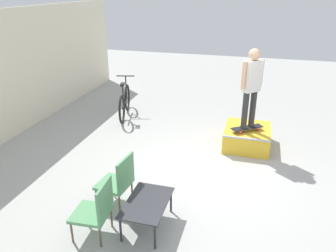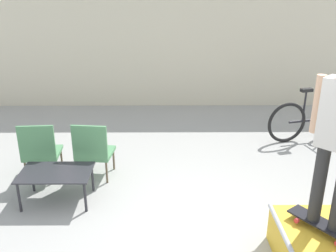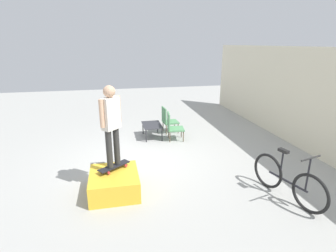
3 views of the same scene
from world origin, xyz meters
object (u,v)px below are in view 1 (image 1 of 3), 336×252
skateboard_on_ramp (247,128)px  bicycle (125,102)px  person_skater (252,82)px  patio_chair_left (97,209)px  coffee_table (147,204)px  skate_ramp_box (247,137)px  patio_chair_right (119,180)px

skateboard_on_ramp → bicycle: 3.64m
person_skater → patio_chair_left: bearing=-163.6°
skateboard_on_ramp → coffee_table: 3.36m
skate_ramp_box → skateboard_on_ramp: bearing=173.5°
patio_chair_left → patio_chair_right: (0.79, 0.00, 0.00)m
skate_ramp_box → patio_chair_right: bearing=145.6°
skateboard_on_ramp → coffee_table: size_ratio=0.74×
skateboard_on_ramp → bicycle: size_ratio=0.40×
skateboard_on_ramp → patio_chair_left: 4.00m
person_skater → patio_chair_left: size_ratio=1.90×
skateboard_on_ramp → bicycle: (1.16, 3.45, -0.12)m
coffee_table → patio_chair_right: (0.39, 0.64, 0.09)m
coffee_table → bicycle: size_ratio=0.55×
person_skater → patio_chair_right: 3.50m
coffee_table → person_skater: bearing=-22.9°
patio_chair_right → coffee_table: bearing=64.5°
patio_chair_left → bicycle: bearing=-165.8°
skateboard_on_ramp → patio_chair_right: size_ratio=0.78×
skateboard_on_ramp → person_skater: (0.00, -0.00, 1.05)m
skate_ramp_box → patio_chair_left: 4.16m
patio_chair_left → patio_chair_right: same height
skate_ramp_box → coffee_table: size_ratio=1.23×
person_skater → coffee_table: (-3.09, 1.31, -1.18)m
patio_chair_right → bicycle: (3.86, 1.51, -0.08)m
patio_chair_right → person_skater: bearing=150.6°
person_skater → patio_chair_left: person_skater is taller
patio_chair_right → bicycle: bearing=-152.3°
skate_ramp_box → person_skater: 1.36m
patio_chair_left → skateboard_on_ramp: bearing=147.1°
person_skater → patio_chair_right: (-2.70, 1.94, -1.09)m
patio_chair_left → bicycle: (4.65, 1.51, -0.08)m
skate_ramp_box → person_skater: bearing=173.5°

